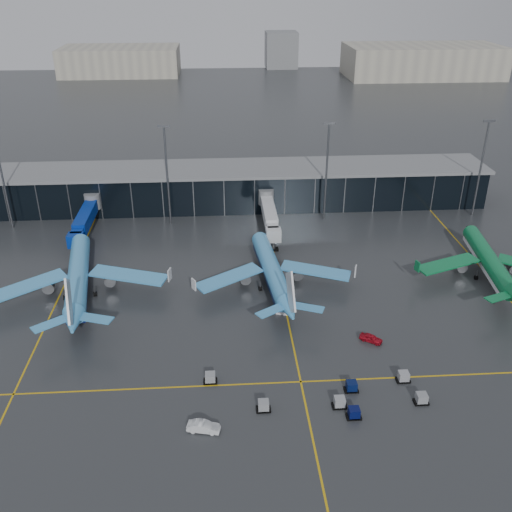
{
  "coord_description": "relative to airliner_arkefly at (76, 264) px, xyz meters",
  "views": [
    {
      "loc": [
        -1.92,
        -86.43,
        59.4
      ],
      "look_at": [
        5.0,
        18.0,
        6.0
      ],
      "focal_mm": 40.0,
      "sensor_mm": 36.0,
      "label": 1
    }
  ],
  "objects": [
    {
      "name": "baggage_carts",
      "position": [
        45.55,
        -34.94,
        -5.76
      ],
      "size": [
        34.24,
        10.92,
        1.7
      ],
      "color": "black",
      "rests_on": "ground"
    },
    {
      "name": "airliner_aer_lingus",
      "position": [
        85.44,
        1.57,
        -0.64
      ],
      "size": [
        38.05,
        42.1,
        11.75
      ],
      "primitive_type": null,
      "rotation": [
        0.0,
        0.0,
        -0.12
      ],
      "color": "#0D723D",
      "rests_on": "ground"
    },
    {
      "name": "ground",
      "position": [
        30.93,
        -15.72,
        -6.52
      ],
      "size": [
        600.0,
        600.0,
        0.0
      ],
      "primitive_type": "plane",
      "color": "#282B2D",
      "rests_on": "ground"
    },
    {
      "name": "flood_masts",
      "position": [
        35.93,
        34.28,
        7.29
      ],
      "size": [
        203.0,
        0.5,
        25.5
      ],
      "color": "#595B60",
      "rests_on": "ground"
    },
    {
      "name": "distant_hangars",
      "position": [
        80.88,
        254.35,
        2.27
      ],
      "size": [
        260.0,
        71.0,
        22.0
      ],
      "color": "#B2AD99",
      "rests_on": "ground"
    },
    {
      "name": "terminal_pier",
      "position": [
        30.93,
        46.28,
        -1.1
      ],
      "size": [
        142.0,
        17.0,
        10.7
      ],
      "color": "black",
      "rests_on": "ground"
    },
    {
      "name": "taxi_lines",
      "position": [
        40.93,
        -5.11,
        -6.51
      ],
      "size": [
        220.0,
        120.0,
        0.02
      ],
      "color": "gold",
      "rests_on": "ground"
    },
    {
      "name": "mobile_airstair",
      "position": [
        40.36,
        -9.5,
        -5.75
      ],
      "size": [
        2.99,
        3.68,
        3.45
      ],
      "rotation": [
        0.0,
        0.0,
        -0.28
      ],
      "color": "white",
      "rests_on": "ground"
    },
    {
      "name": "airliner_klm_near",
      "position": [
        39.03,
        0.62,
        -0.55
      ],
      "size": [
        37.83,
        42.07,
        11.94
      ],
      "primitive_type": null,
      "rotation": [
        0.0,
        0.0,
        0.1
      ],
      "color": "#449EDF",
      "rests_on": "ground"
    },
    {
      "name": "service_van_white",
      "position": [
        25.6,
        -40.53,
        -5.74
      ],
      "size": [
        4.98,
        2.56,
        1.56
      ],
      "primitive_type": "imported",
      "rotation": [
        0.0,
        0.0,
        1.37
      ],
      "color": "silver",
      "rests_on": "ground"
    },
    {
      "name": "airliner_arkefly",
      "position": [
        0.0,
        0.0,
        0.0
      ],
      "size": [
        43.72,
        47.97,
        13.04
      ],
      "primitive_type": null,
      "rotation": [
        0.0,
        0.0,
        0.17
      ],
      "color": "#45A2E2",
      "rests_on": "ground"
    },
    {
      "name": "jet_bridges",
      "position": [
        -4.07,
        27.26,
        -1.97
      ],
      "size": [
        94.0,
        27.5,
        7.2
      ],
      "color": "#595B60",
      "rests_on": "ground"
    },
    {
      "name": "service_van_red",
      "position": [
        54.82,
        -20.61,
        -5.82
      ],
      "size": [
        4.26,
        3.69,
        1.39
      ],
      "primitive_type": "imported",
      "rotation": [
        0.0,
        0.0,
        0.95
      ],
      "color": "#AB0D1C",
      "rests_on": "ground"
    }
  ]
}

